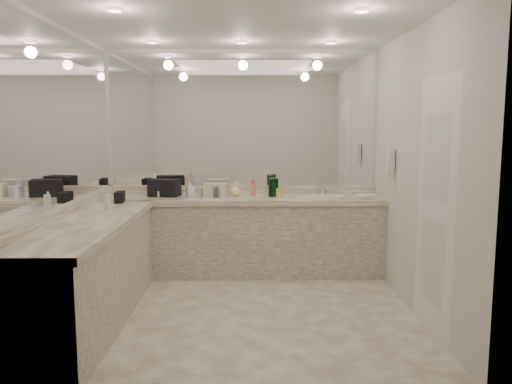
{
  "coord_description": "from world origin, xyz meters",
  "views": [
    {
      "loc": [
        0.09,
        -4.48,
        1.69
      ],
      "look_at": [
        0.15,
        0.4,
        1.06
      ],
      "focal_mm": 35.0,
      "sensor_mm": 36.0,
      "label": 1
    }
  ],
  "objects_px": {
    "cream_cosmetic_case": "(215,190)",
    "soap_bottle_a": "(168,188)",
    "soap_bottle_b": "(190,189)",
    "soap_bottle_c": "(235,189)",
    "black_toiletry_bag": "(164,188)",
    "hand_towel": "(367,196)",
    "wall_phone": "(391,160)",
    "sink": "(325,197)"
  },
  "relations": [
    {
      "from": "black_toiletry_bag",
      "to": "wall_phone",
      "type": "bearing_deg",
      "value": -12.94
    },
    {
      "from": "hand_towel",
      "to": "soap_bottle_b",
      "type": "relative_size",
      "value": 1.17
    },
    {
      "from": "sink",
      "to": "cream_cosmetic_case",
      "type": "height_order",
      "value": "cream_cosmetic_case"
    },
    {
      "from": "sink",
      "to": "soap_bottle_b",
      "type": "height_order",
      "value": "soap_bottle_b"
    },
    {
      "from": "cream_cosmetic_case",
      "to": "soap_bottle_b",
      "type": "distance_m",
      "value": 0.29
    },
    {
      "from": "black_toiletry_bag",
      "to": "soap_bottle_a",
      "type": "height_order",
      "value": "black_toiletry_bag"
    },
    {
      "from": "hand_towel",
      "to": "soap_bottle_c",
      "type": "relative_size",
      "value": 1.35
    },
    {
      "from": "soap_bottle_a",
      "to": "soap_bottle_b",
      "type": "xyz_separation_m",
      "value": [
        0.26,
        -0.05,
        0.0
      ]
    },
    {
      "from": "black_toiletry_bag",
      "to": "sink",
      "type": "bearing_deg",
      "value": -2.03
    },
    {
      "from": "black_toiletry_bag",
      "to": "hand_towel",
      "type": "height_order",
      "value": "black_toiletry_bag"
    },
    {
      "from": "hand_towel",
      "to": "soap_bottle_b",
      "type": "height_order",
      "value": "soap_bottle_b"
    },
    {
      "from": "sink",
      "to": "cream_cosmetic_case",
      "type": "relative_size",
      "value": 1.67
    },
    {
      "from": "soap_bottle_c",
      "to": "black_toiletry_bag",
      "type": "bearing_deg",
      "value": 178.99
    },
    {
      "from": "black_toiletry_bag",
      "to": "cream_cosmetic_case",
      "type": "bearing_deg",
      "value": -3.09
    },
    {
      "from": "hand_towel",
      "to": "soap_bottle_c",
      "type": "xyz_separation_m",
      "value": [
        -1.5,
        0.14,
        0.06
      ]
    },
    {
      "from": "sink",
      "to": "black_toiletry_bag",
      "type": "distance_m",
      "value": 1.86
    },
    {
      "from": "wall_phone",
      "to": "hand_towel",
      "type": "relative_size",
      "value": 1.1
    },
    {
      "from": "cream_cosmetic_case",
      "to": "soap_bottle_c",
      "type": "relative_size",
      "value": 1.64
    },
    {
      "from": "black_toiletry_bag",
      "to": "hand_towel",
      "type": "xyz_separation_m",
      "value": [
        2.32,
        -0.16,
        -0.08
      ]
    },
    {
      "from": "sink",
      "to": "soap_bottle_a",
      "type": "relative_size",
      "value": 2.43
    },
    {
      "from": "soap_bottle_b",
      "to": "soap_bottle_c",
      "type": "bearing_deg",
      "value": 2.6
    },
    {
      "from": "soap_bottle_a",
      "to": "soap_bottle_c",
      "type": "xyz_separation_m",
      "value": [
        0.78,
        -0.02,
        -0.01
      ]
    },
    {
      "from": "soap_bottle_a",
      "to": "hand_towel",
      "type": "bearing_deg",
      "value": -4.13
    },
    {
      "from": "black_toiletry_bag",
      "to": "soap_bottle_c",
      "type": "height_order",
      "value": "black_toiletry_bag"
    },
    {
      "from": "black_toiletry_bag",
      "to": "hand_towel",
      "type": "distance_m",
      "value": 2.33
    },
    {
      "from": "wall_phone",
      "to": "soap_bottle_c",
      "type": "relative_size",
      "value": 1.49
    },
    {
      "from": "cream_cosmetic_case",
      "to": "soap_bottle_a",
      "type": "height_order",
      "value": "soap_bottle_a"
    },
    {
      "from": "soap_bottle_c",
      "to": "hand_towel",
      "type": "bearing_deg",
      "value": -5.38
    },
    {
      "from": "soap_bottle_a",
      "to": "soap_bottle_b",
      "type": "relative_size",
      "value": 0.97
    },
    {
      "from": "hand_towel",
      "to": "wall_phone",
      "type": "bearing_deg",
      "value": -71.61
    },
    {
      "from": "sink",
      "to": "soap_bottle_a",
      "type": "height_order",
      "value": "soap_bottle_a"
    },
    {
      "from": "wall_phone",
      "to": "cream_cosmetic_case",
      "type": "distance_m",
      "value": 1.98
    },
    {
      "from": "sink",
      "to": "cream_cosmetic_case",
      "type": "bearing_deg",
      "value": 178.47
    },
    {
      "from": "cream_cosmetic_case",
      "to": "soap_bottle_a",
      "type": "bearing_deg",
      "value": 178.96
    },
    {
      "from": "sink",
      "to": "soap_bottle_c",
      "type": "distance_m",
      "value": 1.04
    },
    {
      "from": "cream_cosmetic_case",
      "to": "soap_bottle_a",
      "type": "distance_m",
      "value": 0.55
    },
    {
      "from": "hand_towel",
      "to": "soap_bottle_b",
      "type": "bearing_deg",
      "value": 176.65
    },
    {
      "from": "cream_cosmetic_case",
      "to": "black_toiletry_bag",
      "type": "bearing_deg",
      "value": -179.88
    },
    {
      "from": "soap_bottle_b",
      "to": "sink",
      "type": "bearing_deg",
      "value": -1.03
    },
    {
      "from": "black_toiletry_bag",
      "to": "cream_cosmetic_case",
      "type": "distance_m",
      "value": 0.59
    },
    {
      "from": "sink",
      "to": "wall_phone",
      "type": "height_order",
      "value": "wall_phone"
    },
    {
      "from": "hand_towel",
      "to": "soap_bottle_c",
      "type": "distance_m",
      "value": 1.51
    }
  ]
}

